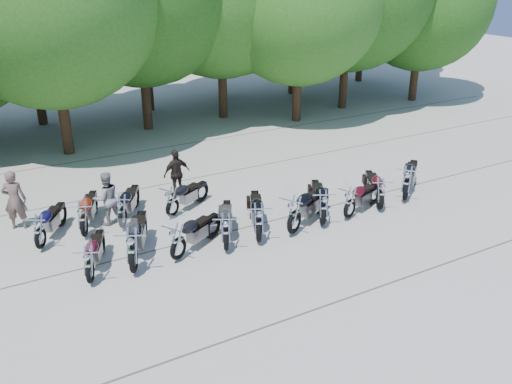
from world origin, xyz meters
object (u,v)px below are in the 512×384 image
motorcycle_0 (89,264)px  rider_2 (177,173)px  motorcycle_2 (178,241)px  motorcycle_10 (39,231)px  rider_0 (15,200)px  motorcycle_9 (407,182)px  motorcycle_8 (380,193)px  rider_1 (107,198)px  motorcycle_6 (323,206)px  motorcycle_4 (259,221)px  motorcycle_1 (132,249)px  motorcycle_13 (172,201)px  motorcycle_5 (294,214)px  motorcycle_11 (83,218)px  motorcycle_3 (226,231)px  motorcycle_12 (122,210)px  motorcycle_7 (350,202)px

motorcycle_0 → rider_2: bearing=-110.0°
motorcycle_2 → motorcycle_10: (-3.12, 2.44, -0.01)m
motorcycle_2 → rider_0: bearing=10.2°
motorcycle_9 → rider_0: size_ratio=1.35×
motorcycle_8 → rider_1: rider_1 is taller
motorcycle_10 → motorcycle_6: bearing=-167.8°
motorcycle_2 → motorcycle_9: 8.10m
motorcycle_0 → motorcycle_4: size_ratio=0.85×
motorcycle_0 → rider_0: rider_0 is taller
motorcycle_0 → rider_1: (1.31, 3.17, 0.26)m
motorcycle_1 → motorcycle_13: motorcycle_1 is taller
motorcycle_0 → motorcycle_5: motorcycle_5 is taller
motorcycle_0 → motorcycle_2: 2.34m
motorcycle_11 → rider_0: size_ratio=1.21×
motorcycle_2 → motorcycle_3: (1.34, -0.17, 0.03)m
rider_0 → rider_1: rider_0 is taller
motorcycle_12 → motorcycle_3: bearing=158.0°
motorcycle_1 → motorcycle_3: bearing=-157.4°
motorcycle_1 → motorcycle_10: bearing=-27.8°
motorcycle_5 → motorcycle_11: size_ratio=1.10×
motorcycle_0 → motorcycle_13: 4.09m
motorcycle_10 → rider_0: (-0.37, 1.77, 0.32)m
motorcycle_4 → rider_1: (-3.40, 3.35, 0.15)m
rider_0 → motorcycle_6: bearing=172.8°
rider_0 → rider_2: rider_0 is taller
motorcycle_12 → rider_1: 0.69m
motorcycle_0 → motorcycle_4: 4.72m
motorcycle_5 → motorcycle_4: bearing=57.5°
motorcycle_0 → motorcycle_7: 7.94m
motorcycle_9 → motorcycle_8: bearing=56.8°
motorcycle_0 → motorcycle_9: (10.44, -0.06, 0.12)m
motorcycle_6 → motorcycle_12: (-5.33, 2.78, -0.04)m
motorcycle_1 → motorcycle_4: size_ratio=1.04×
motorcycle_7 → motorcycle_12: motorcycle_12 is taller
motorcycle_7 → motorcycle_2: bearing=67.0°
rider_2 → motorcycle_6: bearing=117.1°
motorcycle_10 → rider_2: 5.03m
motorcycle_1 → motorcycle_5: (4.76, -0.21, -0.02)m
motorcycle_1 → motorcycle_12: (0.49, 2.63, -0.10)m
rider_1 → motorcycle_7: bearing=146.6°
rider_0 → rider_1: 2.67m
motorcycle_11 → motorcycle_4: bearing=170.0°
motorcycle_11 → motorcycle_5: bearing=175.2°
motorcycle_1 → rider_0: (-2.24, 4.26, 0.20)m
motorcycle_6 → rider_1: (-5.61, 3.37, 0.18)m
motorcycle_0 → motorcycle_2: motorcycle_2 is taller
motorcycle_7 → motorcycle_9: 2.51m
motorcycle_7 → motorcycle_5: bearing=70.5°
motorcycle_4 → rider_0: bearing=-11.0°
motorcycle_4 → motorcycle_13: size_ratio=1.18×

